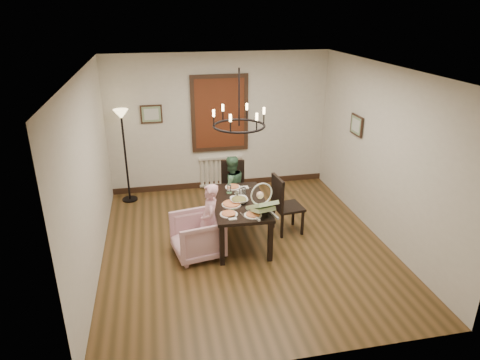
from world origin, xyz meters
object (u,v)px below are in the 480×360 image
object	(u,v)px
baby_bouncer	(262,204)
drinking_glass	(236,196)
dining_table	(239,206)
floor_lamp	(126,158)
chair_right	(288,204)
armchair	(197,236)
chair_far	(233,189)
elderly_woman	(210,227)
seated_man	(231,192)

from	to	relation	value
baby_bouncer	drinking_glass	bearing A→B (deg)	104.16
dining_table	floor_lamp	distance (m)	2.71
chair_right	floor_lamp	world-z (taller)	floor_lamp
dining_table	armchair	bearing A→B (deg)	-153.06
baby_bouncer	chair_far	bearing A→B (deg)	83.81
chair_right	elderly_woman	size ratio (longest dim) A/B	1.05
armchair	floor_lamp	xyz separation A→B (m)	(-1.11, 2.30, 0.56)
dining_table	seated_man	bearing A→B (deg)	90.91
chair_right	drinking_glass	size ratio (longest dim) A/B	7.64
armchair	seated_man	world-z (taller)	seated_man
seated_man	drinking_glass	size ratio (longest dim) A/B	7.12
floor_lamp	dining_table	bearing A→B (deg)	-46.94
armchair	floor_lamp	bearing A→B (deg)	-164.67
dining_table	seated_man	xyz separation A→B (m)	(0.03, 0.88, -0.14)
seated_man	chair_far	bearing A→B (deg)	-135.76
armchair	elderly_woman	bearing A→B (deg)	60.64
drinking_glass	floor_lamp	distance (m)	2.64
armchair	dining_table	bearing A→B (deg)	103.85
elderly_woman	floor_lamp	bearing A→B (deg)	-146.42
floor_lamp	elderly_woman	bearing A→B (deg)	-60.96
dining_table	seated_man	distance (m)	0.90
seated_man	floor_lamp	world-z (taller)	floor_lamp
elderly_woman	seated_man	world-z (taller)	elderly_woman
dining_table	chair_far	distance (m)	1.01
elderly_woman	chair_far	bearing A→B (deg)	160.72
seated_man	chair_right	bearing A→B (deg)	121.47
dining_table	chair_right	world-z (taller)	chair_right
armchair	baby_bouncer	distance (m)	1.13
chair_far	floor_lamp	distance (m)	2.20
elderly_woman	chair_right	bearing A→B (deg)	114.74
elderly_woman	floor_lamp	world-z (taller)	floor_lamp
chair_far	elderly_woman	xyz separation A→B (m)	(-0.62, -1.40, 0.00)
floor_lamp	chair_right	bearing A→B (deg)	-34.31
dining_table	baby_bouncer	bearing A→B (deg)	-62.43
dining_table	seated_man	world-z (taller)	seated_man
armchair	drinking_glass	distance (m)	0.90
chair_right	armchair	distance (m)	1.67
chair_far	seated_man	size ratio (longest dim) A/B	1.02
elderly_woman	seated_man	xyz separation A→B (m)	(0.55, 1.28, -0.01)
baby_bouncer	dining_table	bearing A→B (deg)	103.10
armchair	baby_bouncer	xyz separation A→B (m)	(0.97, -0.19, 0.54)
drinking_glass	chair_far	bearing A→B (deg)	82.53
armchair	elderly_woman	xyz separation A→B (m)	(0.20, -0.07, 0.16)
baby_bouncer	floor_lamp	xyz separation A→B (m)	(-2.08, 2.49, 0.02)
dining_table	chair_far	xyz separation A→B (m)	(0.09, 1.00, -0.13)
chair_right	elderly_woman	xyz separation A→B (m)	(-1.40, -0.51, -0.02)
seated_man	elderly_woman	bearing A→B (deg)	50.29
dining_table	drinking_glass	world-z (taller)	drinking_glass
chair_far	elderly_woman	world-z (taller)	elderly_woman
dining_table	drinking_glass	size ratio (longest dim) A/B	11.39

